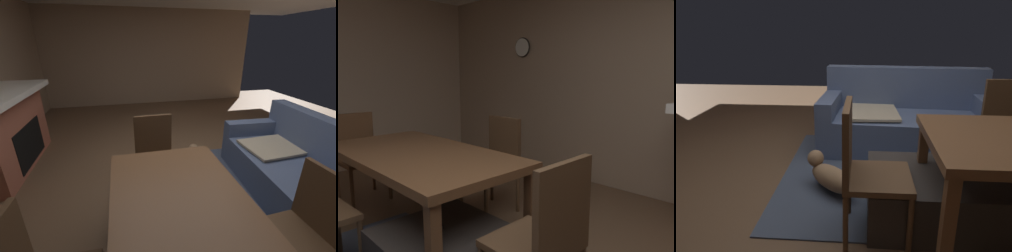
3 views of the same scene
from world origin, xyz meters
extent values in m
plane|color=brown|center=(0.00, 0.00, 0.00)|extent=(9.44, 9.44, 0.00)
cube|color=#3D475B|center=(0.64, 0.39, 0.01)|extent=(2.60, 2.00, 0.01)
cube|color=#4C5B7F|center=(0.57, 1.05, 0.21)|extent=(1.96, 1.03, 0.42)
cube|color=#4C5B7F|center=(0.59, 1.41, 0.66)|extent=(1.92, 0.32, 0.49)
cube|color=#4C5B7F|center=(1.44, 1.00, 0.52)|extent=(0.24, 0.92, 0.20)
cube|color=#4C5B7F|center=(-0.29, 1.11, 0.52)|extent=(0.24, 0.92, 0.20)
cube|color=tan|center=(0.19, 1.08, 0.45)|extent=(0.60, 0.81, 0.03)
cube|color=#2D2826|center=(0.64, -0.28, 0.19)|extent=(0.99, 0.74, 0.37)
cube|color=black|center=(0.78, -0.21, 0.38)|extent=(0.12, 0.16, 0.02)
cube|color=brown|center=(0.57, -0.08, 0.34)|extent=(0.07, 0.07, 0.68)
cube|color=brown|center=(0.57, -0.88, 0.34)|extent=(0.07, 0.07, 0.68)
cube|color=#513823|center=(1.40, 0.48, 0.69)|extent=(0.44, 0.06, 0.48)
cylinder|color=#513823|center=(1.22, 0.07, 0.21)|extent=(0.04, 0.04, 0.41)
cylinder|color=#513823|center=(1.20, 0.47, 0.21)|extent=(0.04, 0.04, 0.41)
cube|color=#513823|center=(0.21, -0.48, 0.43)|extent=(0.44, 0.44, 0.04)
cube|color=#513823|center=(0.01, -0.48, 0.69)|extent=(0.04, 0.44, 0.48)
cylinder|color=#513823|center=(0.41, -0.28, 0.21)|extent=(0.04, 0.04, 0.41)
cylinder|color=#513823|center=(0.41, -0.68, 0.21)|extent=(0.04, 0.04, 0.41)
cylinder|color=#513823|center=(0.01, -0.28, 0.21)|extent=(0.04, 0.04, 0.41)
cylinder|color=#513823|center=(0.01, -0.68, 0.21)|extent=(0.04, 0.04, 0.41)
ellipsoid|color=#8C6B4C|center=(-0.15, 0.00, 0.15)|extent=(0.50, 0.49, 0.20)
sphere|color=#8C6B4C|center=(-0.32, 0.15, 0.26)|extent=(0.15, 0.15, 0.15)
camera|label=1|loc=(2.25, -0.81, 1.71)|focal=22.47mm
camera|label=2|loc=(-0.85, 0.77, 1.35)|focal=34.09mm
camera|label=3|loc=(0.12, -2.25, 1.39)|focal=32.01mm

